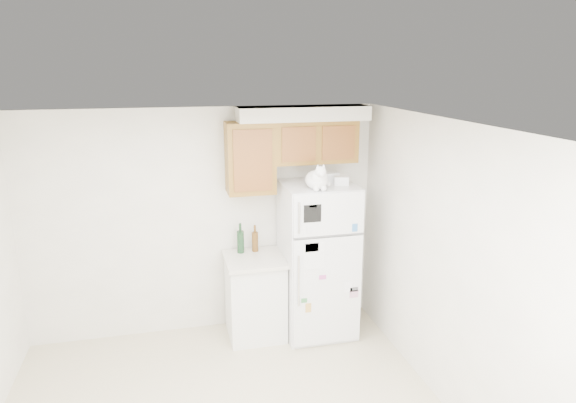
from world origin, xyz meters
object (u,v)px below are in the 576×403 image
object	(u,v)px
refrigerator	(318,260)
bottle_amber	(255,238)
storage_box_back	(330,177)
storage_box_front	(341,181)
bottle_green	(240,238)
cat	(318,179)
base_counter	(255,296)

from	to	relation	value
refrigerator	bottle_amber	xyz separation A→B (m)	(-0.65, 0.25, 0.22)
refrigerator	storage_box_back	distance (m)	0.92
storage_box_front	bottle_green	bearing A→B (deg)	176.68
cat	bottle_amber	xyz separation A→B (m)	(-0.57, 0.46, -0.74)
refrigerator	cat	distance (m)	0.98
base_counter	cat	distance (m)	1.50
storage_box_front	base_counter	bearing A→B (deg)	-175.36
cat	bottle_amber	world-z (taller)	cat
refrigerator	storage_box_front	size ratio (longest dim) A/B	11.33
base_counter	storage_box_front	bearing A→B (deg)	-9.09
refrigerator	bottle_green	distance (m)	0.88
storage_box_back	storage_box_front	world-z (taller)	storage_box_back
base_counter	storage_box_back	xyz separation A→B (m)	(0.84, 0.02, 1.29)
refrigerator	bottle_amber	distance (m)	0.73
cat	bottle_green	xyz separation A→B (m)	(-0.73, 0.45, -0.72)
storage_box_back	storage_box_front	xyz separation A→B (m)	(0.07, -0.17, -0.01)
refrigerator	storage_box_front	bearing A→B (deg)	-18.08
base_counter	refrigerator	bearing A→B (deg)	-6.09
storage_box_front	bottle_amber	distance (m)	1.15
storage_box_back	bottle_amber	xyz separation A→B (m)	(-0.80, 0.16, -0.68)
cat	storage_box_front	xyz separation A→B (m)	(0.30, 0.14, -0.06)
cat	storage_box_back	xyz separation A→B (m)	(0.23, 0.30, -0.06)
refrigerator	bottle_green	bearing A→B (deg)	163.23
bottle_green	storage_box_back	bearing A→B (deg)	-8.92
cat	storage_box_back	bearing A→B (deg)	52.71
cat	bottle_green	size ratio (longest dim) A/B	1.20
base_counter	bottle_amber	xyz separation A→B (m)	(0.04, 0.18, 0.61)
refrigerator	cat	xyz separation A→B (m)	(-0.08, -0.21, 0.96)
cat	base_counter	bearing A→B (deg)	155.26
refrigerator	cat	size ratio (longest dim) A/B	4.22
cat	storage_box_front	size ratio (longest dim) A/B	2.69
base_counter	cat	bearing A→B (deg)	-24.74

